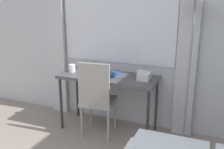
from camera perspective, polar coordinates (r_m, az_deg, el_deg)
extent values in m
cube|color=silver|center=(3.43, 4.81, 10.59)|extent=(5.49, 0.05, 2.70)
cube|color=white|center=(3.45, 1.18, 14.84)|extent=(1.55, 0.01, 1.50)
cube|color=silver|center=(3.86, -12.04, 10.21)|extent=(0.24, 0.06, 2.60)
cube|color=silver|center=(3.22, 16.42, 8.70)|extent=(0.24, 0.06, 2.60)
cube|color=#4C4C51|center=(3.31, -0.83, -0.59)|extent=(1.25, 0.51, 0.04)
cylinder|color=#333333|center=(3.53, -11.02, -6.26)|extent=(0.04, 0.04, 0.71)
cylinder|color=#333333|center=(3.09, 7.76, -9.54)|extent=(0.04, 0.04, 0.71)
cylinder|color=#333333|center=(3.87, -7.55, -4.03)|extent=(0.04, 0.04, 0.71)
cylinder|color=#333333|center=(3.47, 9.60, -6.60)|extent=(0.04, 0.04, 0.71)
cube|color=gray|center=(3.30, -2.89, -5.84)|extent=(0.45, 0.45, 0.05)
cube|color=gray|center=(3.05, -3.99, -2.22)|extent=(0.38, 0.09, 0.51)
cylinder|color=gray|center=(3.31, -6.59, -10.37)|extent=(0.03, 0.03, 0.42)
cylinder|color=gray|center=(3.21, -0.82, -11.15)|extent=(0.03, 0.03, 0.42)
cylinder|color=gray|center=(3.60, -4.61, -8.03)|extent=(0.03, 0.03, 0.42)
cylinder|color=gray|center=(3.51, 0.70, -8.65)|extent=(0.03, 0.03, 0.42)
cylinder|color=#4C4C51|center=(3.36, 15.14, -14.19)|extent=(0.31, 0.31, 0.03)
cylinder|color=gray|center=(3.03, 16.32, -0.41)|extent=(0.02, 0.02, 1.65)
cube|color=silver|center=(3.15, 7.03, -0.37)|extent=(0.14, 0.17, 0.09)
cube|color=silver|center=(3.14, 7.06, 0.63)|extent=(0.16, 0.06, 0.02)
cube|color=navy|center=(3.36, -0.62, 0.20)|extent=(0.27, 0.24, 0.02)
cube|color=white|center=(3.35, -0.62, 0.28)|extent=(0.25, 0.22, 0.01)
cylinder|color=white|center=(3.51, -8.70, 1.38)|extent=(0.09, 0.09, 0.10)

